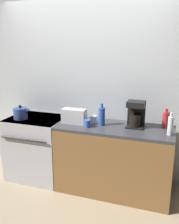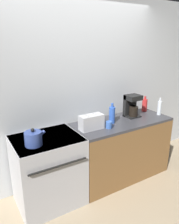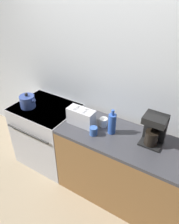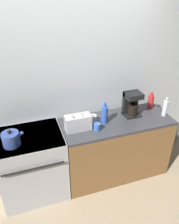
{
  "view_description": "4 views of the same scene",
  "coord_description": "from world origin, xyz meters",
  "views": [
    {
      "loc": [
        1.2,
        -2.62,
        1.9
      ],
      "look_at": [
        0.17,
        0.36,
        1.04
      ],
      "focal_mm": 40.0,
      "sensor_mm": 36.0,
      "label": 1
    },
    {
      "loc": [
        -1.41,
        -1.96,
        1.99
      ],
      "look_at": [
        0.01,
        0.36,
        1.1
      ],
      "focal_mm": 35.0,
      "sensor_mm": 36.0,
      "label": 2
    },
    {
      "loc": [
        1.13,
        -1.38,
        2.37
      ],
      "look_at": [
        0.07,
        0.31,
        1.07
      ],
      "focal_mm": 35.0,
      "sensor_mm": 36.0,
      "label": 3
    },
    {
      "loc": [
        -0.6,
        -1.88,
        2.42
      ],
      "look_at": [
        0.15,
        0.32,
        1.09
      ],
      "focal_mm": 35.0,
      "sensor_mm": 36.0,
      "label": 4
    }
  ],
  "objects": [
    {
      "name": "ground_plane",
      "position": [
        0.0,
        0.0,
        0.0
      ],
      "size": [
        12.0,
        12.0,
        0.0
      ],
      "primitive_type": "plane",
      "color": "tan"
    },
    {
      "name": "wall_back",
      "position": [
        0.0,
        0.7,
        1.3
      ],
      "size": [
        8.0,
        0.05,
        2.6
      ],
      "color": "silver",
      "rests_on": "ground_plane"
    },
    {
      "name": "stove",
      "position": [
        -0.62,
        0.32,
        0.46
      ],
      "size": [
        0.8,
        0.68,
        0.9
      ],
      "color": "#B7B7BC",
      "rests_on": "ground_plane"
    },
    {
      "name": "counter_block",
      "position": [
        0.52,
        0.31,
        0.45
      ],
      "size": [
        1.46,
        0.61,
        0.9
      ],
      "color": "brown",
      "rests_on": "ground_plane"
    },
    {
      "name": "kettle",
      "position": [
        -0.8,
        0.22,
        0.98
      ],
      "size": [
        0.24,
        0.19,
        0.2
      ],
      "color": "#33478C",
      "rests_on": "stove"
    },
    {
      "name": "toaster",
      "position": [
        -0.02,
        0.27,
        0.99
      ],
      "size": [
        0.32,
        0.14,
        0.19
      ],
      "color": "#BCBCC1",
      "rests_on": "counter_block"
    },
    {
      "name": "coffee_maker",
      "position": [
        0.77,
        0.39,
        1.07
      ],
      "size": [
        0.22,
        0.19,
        0.33
      ],
      "color": "black",
      "rests_on": "counter_block"
    },
    {
      "name": "bottle_blue",
      "position": [
        0.35,
        0.32,
        1.02
      ],
      "size": [
        0.08,
        0.08,
        0.29
      ],
      "color": "#2D56B7",
      "rests_on": "counter_block"
    },
    {
      "name": "cup_blue",
      "position": [
        0.2,
        0.18,
        0.94
      ],
      "size": [
        0.08,
        0.08,
        0.09
      ],
      "color": "#3860B2",
      "rests_on": "counter_block"
    },
    {
      "name": "cup_white",
      "position": [
        0.21,
        0.38,
        0.94
      ],
      "size": [
        0.09,
        0.09,
        0.1
      ],
      "color": "white",
      "rests_on": "counter_block"
    }
  ]
}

